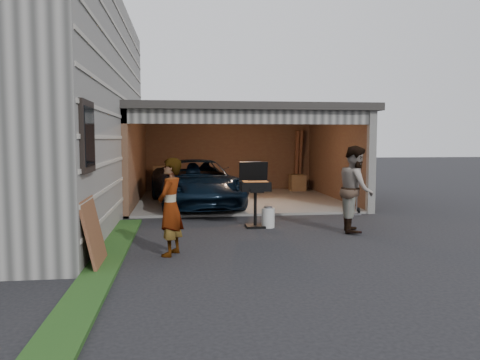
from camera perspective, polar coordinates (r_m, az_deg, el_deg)
The scene contains 10 objects.
ground at distance 8.48m, azimuth 0.17°, elevation -8.37°, with size 80.00×80.00×0.00m, color black.
groundcover_strip at distance 7.53m, azimuth -16.32°, elevation -10.06°, with size 0.50×8.00×0.06m, color #193814.
garage at distance 15.08m, azimuth -0.27°, elevation 4.65°, with size 6.80×6.30×2.90m.
minivan at distance 13.45m, azimuth -5.43°, elevation -0.59°, with size 2.18×4.73×1.31m, color black.
woman at distance 7.95m, azimuth -8.48°, elevation -3.27°, with size 0.60×0.39×1.65m, color #C7E9FA.
man at distance 10.17m, azimuth 13.92°, elevation -1.06°, with size 0.89×0.69×1.83m, color #411D19.
bbq_grill at distance 10.40m, azimuth 1.84°, elevation -1.04°, with size 0.65×0.57×1.45m.
propane_tank at distance 10.44m, azimuth 3.44°, elevation -4.63°, with size 0.29×0.29×0.43m, color silver.
plywood_panel at distance 7.53m, azimuth -17.43°, elevation -6.16°, with size 0.05×0.97×1.08m, color brown.
hand_truck at distance 12.59m, azimuth 13.55°, elevation -3.20°, with size 0.43×0.34×1.02m.
Camera 1 is at (-1.06, -8.18, 1.96)m, focal length 35.00 mm.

